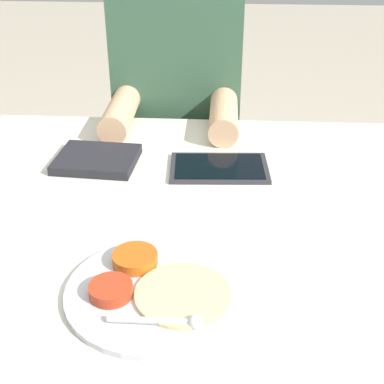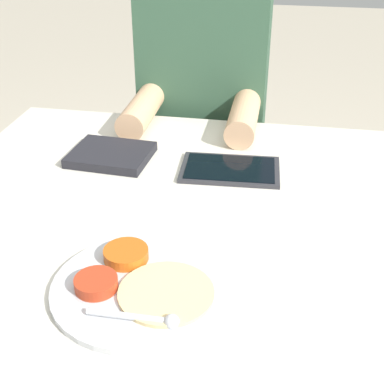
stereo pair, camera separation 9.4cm
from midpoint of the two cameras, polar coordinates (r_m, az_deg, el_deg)
The scene contains 5 objects.
dining_table at distance 1.24m, azimuth -0.51°, elevation -17.28°, with size 1.13×0.90×0.76m.
thali_tray at distance 0.81m, azimuth -7.65°, elevation -10.31°, with size 0.26×0.26×0.03m.
red_notebook at distance 1.19m, azimuth -12.34°, elevation 3.30°, with size 0.18×0.15×0.02m.
tablet_device at distance 1.14m, azimuth 0.57°, elevation 2.55°, with size 0.21×0.14×0.01m.
person_diner at distance 1.60m, azimuth -3.06°, elevation 4.02°, with size 0.34×0.43×1.23m.
Camera 1 is at (0.01, -0.84, 1.29)m, focal length 50.00 mm.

